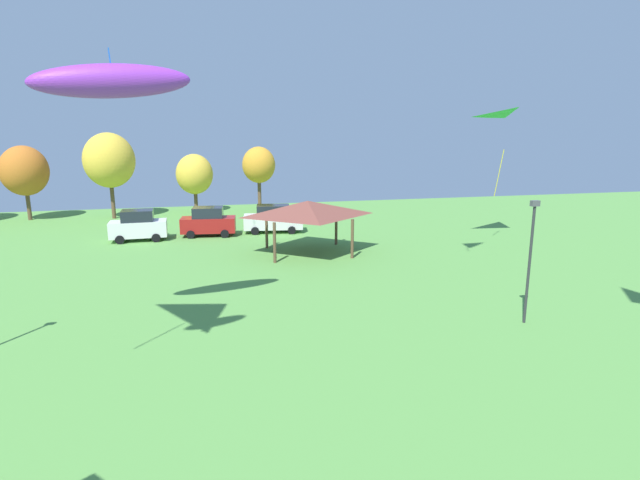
{
  "coord_description": "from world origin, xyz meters",
  "views": [
    {
      "loc": [
        -2.05,
        3.74,
        8.26
      ],
      "look_at": [
        1.43,
        18.77,
        4.84
      ],
      "focal_mm": 28.0,
      "sensor_mm": 36.0,
      "label": 1
    }
  ],
  "objects_px": {
    "kite_flying_5": "(112,81)",
    "park_pavilion": "(308,208)",
    "treeline_tree_2": "(109,160)",
    "parked_car_leftmost": "(138,226)",
    "parked_car_second_from_left": "(208,222)",
    "light_post_0": "(530,254)",
    "parked_car_third_from_left": "(273,219)",
    "treeline_tree_4": "(259,165)",
    "kite_flying_0": "(518,126)",
    "treeline_tree_3": "(195,174)",
    "treeline_tree_1": "(24,171)"
  },
  "relations": [
    {
      "from": "parked_car_third_from_left",
      "to": "treeline_tree_1",
      "type": "xyz_separation_m",
      "value": [
        -21.42,
        10.91,
        3.43
      ]
    },
    {
      "from": "parked_car_third_from_left",
      "to": "park_pavilion",
      "type": "height_order",
      "value": "park_pavilion"
    },
    {
      "from": "kite_flying_0",
      "to": "treeline_tree_2",
      "type": "distance_m",
      "value": 35.32
    },
    {
      "from": "treeline_tree_2",
      "to": "parked_car_leftmost",
      "type": "bearing_deg",
      "value": -72.08
    },
    {
      "from": "kite_flying_5",
      "to": "park_pavilion",
      "type": "bearing_deg",
      "value": 51.44
    },
    {
      "from": "parked_car_second_from_left",
      "to": "light_post_0",
      "type": "height_order",
      "value": "light_post_0"
    },
    {
      "from": "treeline_tree_2",
      "to": "treeline_tree_4",
      "type": "xyz_separation_m",
      "value": [
        13.93,
        0.58,
        -0.69
      ]
    },
    {
      "from": "parked_car_leftmost",
      "to": "treeline_tree_4",
      "type": "bearing_deg",
      "value": 45.48
    },
    {
      "from": "light_post_0",
      "to": "treeline_tree_4",
      "type": "xyz_separation_m",
      "value": [
        -7.96,
        32.57,
        1.68
      ]
    },
    {
      "from": "parked_car_leftmost",
      "to": "parked_car_third_from_left",
      "type": "xyz_separation_m",
      "value": [
        10.39,
        0.81,
        -0.03
      ]
    },
    {
      "from": "treeline_tree_4",
      "to": "light_post_0",
      "type": "bearing_deg",
      "value": -76.27
    },
    {
      "from": "park_pavilion",
      "to": "treeline_tree_3",
      "type": "xyz_separation_m",
      "value": [
        -7.61,
        19.23,
        0.8
      ]
    },
    {
      "from": "parked_car_third_from_left",
      "to": "park_pavilion",
      "type": "xyz_separation_m",
      "value": [
        1.33,
        -7.53,
        1.96
      ]
    },
    {
      "from": "parked_car_leftmost",
      "to": "treeline_tree_1",
      "type": "relative_size",
      "value": 0.61
    },
    {
      "from": "kite_flying_5",
      "to": "light_post_0",
      "type": "xyz_separation_m",
      "value": [
        16.45,
        -2.25,
        -6.91
      ]
    },
    {
      "from": "parked_car_leftmost",
      "to": "treeline_tree_1",
      "type": "distance_m",
      "value": 16.44
    },
    {
      "from": "parked_car_leftmost",
      "to": "treeline_tree_4",
      "type": "relative_size",
      "value": 0.63
    },
    {
      "from": "light_post_0",
      "to": "park_pavilion",
      "type": "bearing_deg",
      "value": 114.74
    },
    {
      "from": "kite_flying_5",
      "to": "treeline_tree_2",
      "type": "xyz_separation_m",
      "value": [
        -5.44,
        29.74,
        -4.54
      ]
    },
    {
      "from": "treeline_tree_4",
      "to": "parked_car_third_from_left",
      "type": "bearing_deg",
      "value": -90.3
    },
    {
      "from": "parked_car_leftmost",
      "to": "light_post_0",
      "type": "height_order",
      "value": "light_post_0"
    },
    {
      "from": "light_post_0",
      "to": "parked_car_third_from_left",
      "type": "bearing_deg",
      "value": 109.99
    },
    {
      "from": "parked_car_third_from_left",
      "to": "treeline_tree_4",
      "type": "relative_size",
      "value": 0.75
    },
    {
      "from": "park_pavilion",
      "to": "treeline_tree_2",
      "type": "distance_m",
      "value": 23.29
    },
    {
      "from": "park_pavilion",
      "to": "treeline_tree_3",
      "type": "distance_m",
      "value": 20.69
    },
    {
      "from": "parked_car_third_from_left",
      "to": "treeline_tree_3",
      "type": "height_order",
      "value": "treeline_tree_3"
    },
    {
      "from": "parked_car_second_from_left",
      "to": "treeline_tree_3",
      "type": "height_order",
      "value": "treeline_tree_3"
    },
    {
      "from": "kite_flying_0",
      "to": "parked_car_second_from_left",
      "type": "distance_m",
      "value": 23.99
    },
    {
      "from": "kite_flying_5",
      "to": "light_post_0",
      "type": "bearing_deg",
      "value": -7.78
    },
    {
      "from": "treeline_tree_1",
      "to": "treeline_tree_4",
      "type": "xyz_separation_m",
      "value": [
        21.47,
        -0.37,
        0.21
      ]
    },
    {
      "from": "kite_flying_0",
      "to": "parked_car_second_from_left",
      "type": "xyz_separation_m",
      "value": [
        -21.33,
        8.18,
        -7.34
      ]
    },
    {
      "from": "parked_car_second_from_left",
      "to": "treeline_tree_4",
      "type": "bearing_deg",
      "value": 70.27
    },
    {
      "from": "kite_flying_5",
      "to": "treeline_tree_1",
      "type": "relative_size",
      "value": 0.85
    },
    {
      "from": "treeline_tree_1",
      "to": "treeline_tree_3",
      "type": "xyz_separation_m",
      "value": [
        15.14,
        0.78,
        -0.68
      ]
    },
    {
      "from": "kite_flying_5",
      "to": "park_pavilion",
      "type": "distance_m",
      "value": 17.13
    },
    {
      "from": "park_pavilion",
      "to": "kite_flying_5",
      "type": "bearing_deg",
      "value": -128.56
    },
    {
      "from": "kite_flying_5",
      "to": "treeline_tree_3",
      "type": "height_order",
      "value": "kite_flying_5"
    },
    {
      "from": "treeline_tree_2",
      "to": "treeline_tree_4",
      "type": "distance_m",
      "value": 13.96
    },
    {
      "from": "treeline_tree_2",
      "to": "treeline_tree_4",
      "type": "relative_size",
      "value": 1.21
    },
    {
      "from": "parked_car_third_from_left",
      "to": "light_post_0",
      "type": "relative_size",
      "value": 0.92
    },
    {
      "from": "kite_flying_5",
      "to": "park_pavilion",
      "type": "relative_size",
      "value": 0.88
    },
    {
      "from": "parked_car_leftmost",
      "to": "parked_car_second_from_left",
      "type": "distance_m",
      "value": 5.23
    },
    {
      "from": "treeline_tree_2",
      "to": "treeline_tree_3",
      "type": "height_order",
      "value": "treeline_tree_2"
    },
    {
      "from": "parked_car_third_from_left",
      "to": "treeline_tree_4",
      "type": "height_order",
      "value": "treeline_tree_4"
    },
    {
      "from": "park_pavilion",
      "to": "treeline_tree_2",
      "type": "height_order",
      "value": "treeline_tree_2"
    },
    {
      "from": "kite_flying_0",
      "to": "treeline_tree_3",
      "type": "relative_size",
      "value": 0.93
    },
    {
      "from": "parked_car_leftmost",
      "to": "treeline_tree_2",
      "type": "distance_m",
      "value": 12.1
    },
    {
      "from": "kite_flying_0",
      "to": "light_post_0",
      "type": "distance_m",
      "value": 16.73
    },
    {
      "from": "park_pavilion",
      "to": "light_post_0",
      "type": "xyz_separation_m",
      "value": [
        6.68,
        -14.5,
        0.0
      ]
    },
    {
      "from": "park_pavilion",
      "to": "treeline_tree_2",
      "type": "bearing_deg",
      "value": 131.0
    }
  ]
}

